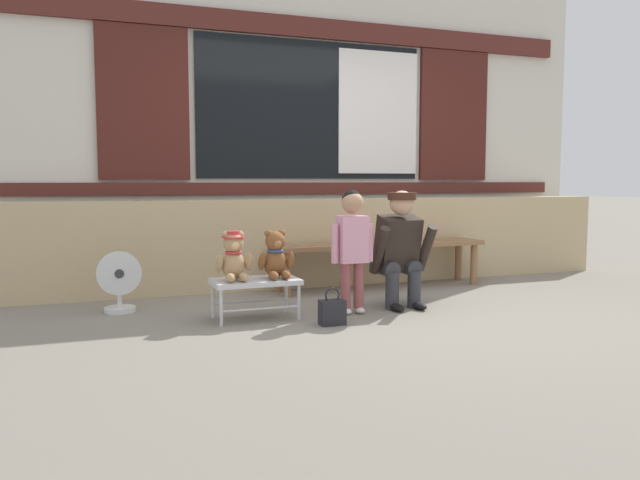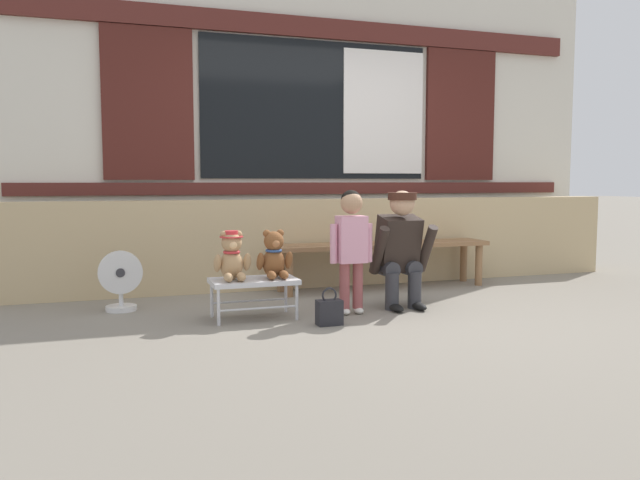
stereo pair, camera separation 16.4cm
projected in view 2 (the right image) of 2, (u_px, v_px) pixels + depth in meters
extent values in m
plane|color=gray|center=(391.00, 313.00, 4.94)|extent=(60.00, 60.00, 0.00)
cube|color=tan|center=(330.00, 242.00, 6.24)|extent=(6.30, 0.25, 0.85)
cube|color=silver|center=(313.00, 110.00, 6.61)|extent=(6.43, 0.20, 3.53)
cube|color=#56231E|center=(317.00, 188.00, 6.58)|extent=(5.92, 0.04, 0.12)
cube|color=black|center=(317.00, 110.00, 6.51)|extent=(2.40, 0.03, 1.40)
cube|color=white|center=(384.00, 113.00, 6.73)|extent=(0.91, 0.02, 1.29)
cube|color=#4C1E19|center=(148.00, 104.00, 5.96)|extent=(0.84, 0.05, 1.43)
cube|color=#4C1E19|center=(460.00, 116.00, 7.03)|extent=(0.84, 0.05, 1.43)
cube|color=#56231E|center=(317.00, 28.00, 6.41)|extent=(5.92, 0.06, 0.20)
cube|color=#8E6642|center=(389.00, 246.00, 5.89)|extent=(2.10, 0.11, 0.04)
cube|color=#8E6642|center=(383.00, 245.00, 6.03)|extent=(2.10, 0.11, 0.04)
cube|color=#8E6642|center=(377.00, 243.00, 6.16)|extent=(2.10, 0.11, 0.04)
cylinder|color=#8E6642|center=(289.00, 275.00, 5.61)|extent=(0.07, 0.07, 0.40)
cylinder|color=#8E6642|center=(281.00, 270.00, 5.87)|extent=(0.07, 0.07, 0.40)
cylinder|color=#8E6642|center=(479.00, 265.00, 6.23)|extent=(0.07, 0.07, 0.40)
cylinder|color=#8E6642|center=(464.00, 262.00, 6.49)|extent=(0.07, 0.07, 0.40)
cube|color=silver|center=(254.00, 281.00, 4.72)|extent=(0.64, 0.36, 0.04)
cylinder|color=silver|center=(219.00, 307.00, 4.50)|extent=(0.02, 0.02, 0.26)
cylinder|color=silver|center=(212.00, 300.00, 4.78)|extent=(0.02, 0.02, 0.26)
cylinder|color=silver|center=(297.00, 302.00, 4.68)|extent=(0.02, 0.02, 0.26)
cylinder|color=silver|center=(286.00, 295.00, 4.97)|extent=(0.02, 0.02, 0.26)
cylinder|color=silver|center=(258.00, 308.00, 4.59)|extent=(0.58, 0.02, 0.02)
cylinder|color=silver|center=(250.00, 301.00, 4.88)|extent=(0.58, 0.02, 0.02)
ellipsoid|color=tan|center=(232.00, 265.00, 4.67)|extent=(0.17, 0.14, 0.22)
sphere|color=tan|center=(232.00, 242.00, 4.65)|extent=(0.15, 0.15, 0.15)
sphere|color=#F4C188|center=(233.00, 245.00, 4.60)|extent=(0.06, 0.06, 0.06)
sphere|color=tan|center=(224.00, 235.00, 4.64)|extent=(0.06, 0.06, 0.06)
ellipsoid|color=tan|center=(217.00, 263.00, 4.61)|extent=(0.06, 0.11, 0.16)
ellipsoid|color=tan|center=(228.00, 277.00, 4.56)|extent=(0.06, 0.15, 0.06)
sphere|color=tan|center=(238.00, 234.00, 4.67)|extent=(0.06, 0.06, 0.06)
ellipsoid|color=tan|center=(247.00, 262.00, 4.68)|extent=(0.06, 0.11, 0.16)
ellipsoid|color=tan|center=(241.00, 277.00, 4.59)|extent=(0.06, 0.15, 0.06)
torus|color=red|center=(232.00, 252.00, 4.66)|extent=(0.13, 0.13, 0.02)
cylinder|color=red|center=(231.00, 237.00, 4.65)|extent=(0.17, 0.17, 0.01)
cylinder|color=red|center=(231.00, 234.00, 4.65)|extent=(0.10, 0.10, 0.04)
ellipsoid|color=brown|center=(274.00, 263.00, 4.78)|extent=(0.17, 0.14, 0.22)
sphere|color=brown|center=(274.00, 241.00, 4.75)|extent=(0.15, 0.15, 0.15)
sphere|color=#AE6E42|center=(276.00, 243.00, 4.70)|extent=(0.06, 0.06, 0.06)
sphere|color=brown|center=(267.00, 233.00, 4.74)|extent=(0.06, 0.06, 0.06)
ellipsoid|color=brown|center=(260.00, 261.00, 4.71)|extent=(0.06, 0.11, 0.16)
ellipsoid|color=brown|center=(271.00, 275.00, 4.66)|extent=(0.06, 0.15, 0.06)
sphere|color=brown|center=(280.00, 233.00, 4.77)|extent=(0.06, 0.06, 0.06)
ellipsoid|color=brown|center=(289.00, 260.00, 4.78)|extent=(0.06, 0.11, 0.16)
ellipsoid|color=brown|center=(284.00, 275.00, 4.69)|extent=(0.06, 0.15, 0.06)
torus|color=#335699|center=(274.00, 250.00, 4.76)|extent=(0.13, 0.13, 0.02)
cylinder|color=#994C4C|center=(345.00, 286.00, 4.88)|extent=(0.08, 0.08, 0.36)
ellipsoid|color=silver|center=(345.00, 311.00, 4.87)|extent=(0.07, 0.12, 0.05)
cylinder|color=#994C4C|center=(358.00, 285.00, 4.91)|extent=(0.08, 0.08, 0.36)
ellipsoid|color=silver|center=(359.00, 310.00, 4.91)|extent=(0.07, 0.12, 0.05)
cube|color=pink|center=(351.00, 239.00, 4.86)|extent=(0.22, 0.15, 0.36)
cylinder|color=pink|center=(334.00, 244.00, 4.82)|extent=(0.06, 0.06, 0.30)
cylinder|color=pink|center=(369.00, 243.00, 4.91)|extent=(0.06, 0.06, 0.30)
sphere|color=tan|center=(352.00, 203.00, 4.83)|extent=(0.17, 0.17, 0.17)
sphere|color=black|center=(351.00, 200.00, 4.84)|extent=(0.16, 0.16, 0.16)
cylinder|color=#333338|center=(392.00, 291.00, 5.05)|extent=(0.11, 0.11, 0.30)
cylinder|color=#333338|center=(385.00, 268.00, 5.16)|extent=(0.13, 0.32, 0.13)
ellipsoid|color=black|center=(396.00, 308.00, 4.98)|extent=(0.09, 0.20, 0.06)
cylinder|color=#333338|center=(415.00, 290.00, 5.11)|extent=(0.11, 0.11, 0.30)
cylinder|color=#333338|center=(407.00, 267.00, 5.23)|extent=(0.13, 0.32, 0.13)
ellipsoid|color=black|center=(419.00, 306.00, 5.05)|extent=(0.09, 0.20, 0.06)
cube|color=#2D231E|center=(398.00, 243.00, 5.15)|extent=(0.32, 0.30, 0.47)
cylinder|color=#2D231E|center=(379.00, 250.00, 4.99)|extent=(0.08, 0.28, 0.40)
cylinder|color=#2D231E|center=(427.00, 249.00, 5.12)|extent=(0.08, 0.28, 0.40)
sphere|color=tan|center=(402.00, 203.00, 5.05)|extent=(0.20, 0.20, 0.20)
cylinder|color=#422319|center=(402.00, 196.00, 5.05)|extent=(0.23, 0.23, 0.06)
cube|color=brown|center=(414.00, 258.00, 5.31)|extent=(0.10, 0.22, 0.16)
cube|color=#232328|center=(329.00, 313.00, 4.52)|extent=(0.18, 0.11, 0.18)
torus|color=#232328|center=(329.00, 295.00, 4.51)|extent=(0.11, 0.01, 0.11)
cylinder|color=silver|center=(121.00, 308.00, 5.03)|extent=(0.24, 0.24, 0.04)
cylinder|color=silver|center=(121.00, 299.00, 5.02)|extent=(0.04, 0.04, 0.10)
cylinder|color=silver|center=(120.00, 272.00, 4.98)|extent=(0.34, 0.06, 0.34)
cylinder|color=#333338|center=(120.00, 272.00, 4.98)|extent=(0.07, 0.08, 0.07)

